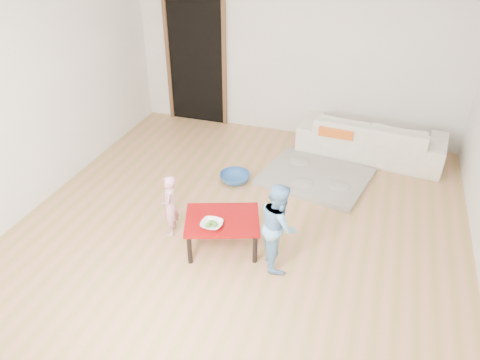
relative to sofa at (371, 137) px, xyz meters
The scene contains 13 objects.
floor 2.42m from the sofa, 121.26° to the right, with size 5.00×5.00×0.01m, color #AF8E4B.
back_wall 1.66m from the sofa, 160.12° to the left, with size 5.00×0.02×2.60m, color white.
left_wall 4.39m from the sofa, 151.30° to the right, with size 0.02×5.00×2.60m, color white.
doorway 2.97m from the sofa, behind, with size 1.02×0.08×2.11m, color brown, non-canonical shape.
sofa is the anchor object (origin of this frame).
cushion 0.52m from the sofa, 158.89° to the right, with size 0.48×0.42×0.13m, color orange.
red_table 2.94m from the sofa, 116.70° to the right, with size 0.77×0.58×0.38m, color maroon, non-canonical shape.
bowl 3.11m from the sofa, 116.18° to the right, with size 0.22×0.22×0.05m, color white.
broccoli 3.11m from the sofa, 116.18° to the right, with size 0.12×0.12×0.06m, color #2D5919, non-canonical shape.
child_pink 3.21m from the sofa, 127.45° to the right, with size 0.26×0.17×0.72m, color pink.
child_blue 2.77m from the sofa, 104.80° to the right, with size 0.46×0.36×0.94m, color #6AB7F5.
basin 2.10m from the sofa, 141.22° to the right, with size 0.40×0.40×0.12m, color #285998.
blanket 1.13m from the sofa, 124.53° to the right, with size 1.33×1.11×0.07m, color #A0998D, non-canonical shape.
Camera 1 is at (1.32, -4.25, 3.26)m, focal length 35.00 mm.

